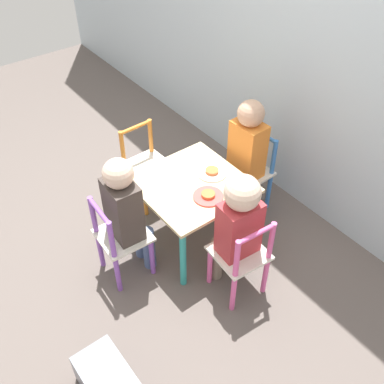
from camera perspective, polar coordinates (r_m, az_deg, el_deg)
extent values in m
plane|color=#5B514C|center=(2.79, 0.00, -5.61)|extent=(6.00, 6.00, 0.00)
cube|color=beige|center=(2.50, 0.00, 0.93)|extent=(0.57, 0.57, 0.02)
cylinder|color=green|center=(2.70, -7.55, -1.87)|extent=(0.04, 0.04, 0.41)
cylinder|color=teal|center=(2.40, -1.15, -8.51)|extent=(0.04, 0.04, 0.41)
cylinder|color=yellow|center=(2.91, 0.94, 2.28)|extent=(0.04, 0.04, 0.41)
cylinder|color=#DB3D38|center=(2.63, 7.75, -3.30)|extent=(0.04, 0.04, 0.41)
cube|color=silver|center=(2.34, 6.00, -7.67)|extent=(0.28, 0.28, 0.02)
cylinder|color=#E5599E|center=(2.55, 6.22, -7.26)|extent=(0.03, 0.03, 0.27)
cylinder|color=#E5599E|center=(2.46, 2.27, -9.33)|extent=(0.03, 0.03, 0.27)
cylinder|color=#E5599E|center=(2.45, 9.29, -10.35)|extent=(0.03, 0.03, 0.27)
cylinder|color=#E5599E|center=(2.36, 5.27, -12.65)|extent=(0.03, 0.03, 0.27)
cylinder|color=#E5599E|center=(2.25, 10.01, -6.21)|extent=(0.03, 0.03, 0.25)
cylinder|color=#E5599E|center=(2.16, 5.70, -8.55)|extent=(0.03, 0.03, 0.25)
cylinder|color=#E5599E|center=(2.12, 8.20, -5.31)|extent=(0.04, 0.21, 0.02)
cube|color=silver|center=(2.83, 7.02, 2.53)|extent=(0.27, 0.27, 0.02)
cylinder|color=#387AD1|center=(2.92, 3.85, 0.53)|extent=(0.03, 0.03, 0.27)
cylinder|color=#387AD1|center=(2.81, 6.76, -1.67)|extent=(0.03, 0.03, 0.27)
cylinder|color=#387AD1|center=(3.03, 6.82, 2.20)|extent=(0.03, 0.03, 0.27)
cylinder|color=#387AD1|center=(2.93, 9.72, 0.15)|extent=(0.03, 0.03, 0.27)
cylinder|color=#387AD1|center=(2.87, 7.24, 6.26)|extent=(0.03, 0.03, 0.25)
cylinder|color=#387AD1|center=(2.76, 10.33, 4.25)|extent=(0.03, 0.03, 0.25)
cylinder|color=#387AD1|center=(2.75, 9.00, 7.21)|extent=(0.21, 0.03, 0.02)
cube|color=silver|center=(2.44, -8.72, -5.44)|extent=(0.27, 0.27, 0.02)
cylinder|color=#8E51BC|center=(2.51, -5.10, -8.17)|extent=(0.03, 0.03, 0.27)
cylinder|color=#8E51BC|center=(2.64, -7.45, -5.23)|extent=(0.03, 0.03, 0.27)
cylinder|color=#8E51BC|center=(2.46, -9.42, -10.23)|extent=(0.03, 0.03, 0.27)
cylinder|color=#8E51BC|center=(2.59, -11.58, -7.10)|extent=(0.03, 0.03, 0.27)
cylinder|color=#8E51BC|center=(2.26, -10.15, -6.09)|extent=(0.03, 0.03, 0.25)
cylinder|color=#8E51BC|center=(2.40, -12.42, -2.94)|extent=(0.03, 0.03, 0.25)
cylinder|color=#8E51BC|center=(2.25, -11.71, -2.43)|extent=(0.21, 0.03, 0.02)
cube|color=silver|center=(2.87, -5.65, 3.33)|extent=(0.27, 0.27, 0.02)
cylinder|color=orange|center=(2.85, -5.99, -0.80)|extent=(0.03, 0.03, 0.27)
cylinder|color=orange|center=(2.94, -2.59, 0.96)|extent=(0.03, 0.03, 0.27)
cylinder|color=orange|center=(2.99, -8.29, 1.33)|extent=(0.03, 0.03, 0.27)
cylinder|color=orange|center=(3.07, -4.98, 2.96)|extent=(0.03, 0.03, 0.27)
cylinder|color=orange|center=(2.83, -8.81, 5.41)|extent=(0.03, 0.03, 0.25)
cylinder|color=orange|center=(2.91, -5.28, 7.00)|extent=(0.03, 0.03, 0.25)
cylinder|color=orange|center=(2.80, -7.21, 8.14)|extent=(0.03, 0.21, 0.02)
cylinder|color=#7A6B5B|center=(2.53, 5.03, -7.49)|extent=(0.07, 0.07, 0.29)
cylinder|color=#7A6B5B|center=(2.49, 3.16, -8.45)|extent=(0.07, 0.07, 0.29)
cube|color=#B23338|center=(2.23, 5.99, -4.58)|extent=(0.15, 0.21, 0.32)
sphere|color=beige|center=(2.07, 6.43, -0.10)|extent=(0.18, 0.18, 0.18)
cylinder|color=#4C608E|center=(2.87, 4.40, -0.04)|extent=(0.07, 0.07, 0.29)
cylinder|color=#4C608E|center=(2.82, 5.78, -1.08)|extent=(0.07, 0.07, 0.29)
cube|color=orange|center=(2.70, 7.04, 5.43)|extent=(0.20, 0.15, 0.36)
sphere|color=tan|center=(2.56, 7.50, 9.86)|extent=(0.16, 0.16, 0.16)
cylinder|color=#4C608E|center=(2.54, -5.49, -7.12)|extent=(0.07, 0.07, 0.29)
cylinder|color=#4C608E|center=(2.60, -6.60, -5.74)|extent=(0.07, 0.07, 0.29)
cube|color=#423833|center=(2.32, -8.74, -2.22)|extent=(0.21, 0.15, 0.34)
sphere|color=beige|center=(2.16, -9.37, 2.33)|extent=(0.15, 0.15, 0.15)
cylinder|color=#E54C47|center=(2.40, 2.07, -0.56)|extent=(0.16, 0.16, 0.01)
cylinder|color=#CC6633|center=(2.39, 2.07, -0.32)|extent=(0.07, 0.07, 0.02)
cylinder|color=white|center=(2.56, 2.55, 2.45)|extent=(0.17, 0.17, 0.01)
cylinder|color=#CC6633|center=(2.55, 2.56, 2.70)|extent=(0.08, 0.08, 0.02)
cube|color=slate|center=(2.19, -10.57, -22.74)|extent=(0.32, 0.19, 0.19)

